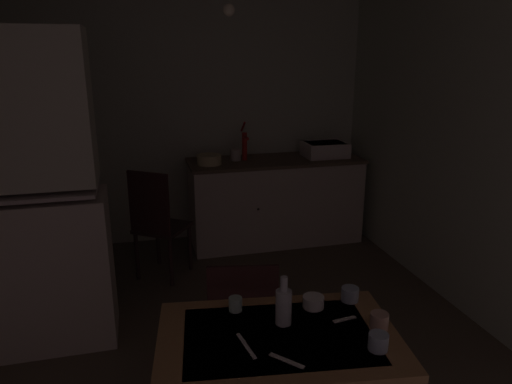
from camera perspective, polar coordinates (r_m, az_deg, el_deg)
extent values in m
plane|color=brown|center=(3.58, -2.19, -16.19)|extent=(4.76, 4.76, 0.00)
cube|color=beige|center=(4.96, -7.19, 8.51)|extent=(3.57, 0.10, 2.50)
cube|color=beige|center=(3.86, 24.51, 4.86)|extent=(0.10, 3.86, 2.50)
cube|color=beige|center=(3.50, -24.23, -8.79)|extent=(0.87, 0.47, 1.04)
cube|color=beige|center=(3.22, -26.53, 9.00)|extent=(0.80, 0.40, 0.96)
cube|color=beige|center=(3.29, -25.45, -0.04)|extent=(0.78, 0.42, 0.02)
cube|color=beige|center=(4.94, 2.30, -1.20)|extent=(1.75, 0.60, 0.85)
cube|color=brown|center=(4.82, 2.36, 3.81)|extent=(1.78, 0.63, 0.03)
sphere|color=#2D2823|center=(4.57, 0.28, -2.10)|extent=(0.02, 0.02, 0.02)
cube|color=white|center=(4.98, 8.36, 5.13)|extent=(0.44, 0.34, 0.15)
cube|color=black|center=(4.97, 8.40, 5.93)|extent=(0.38, 0.28, 0.01)
cylinder|color=#B21E19|center=(4.76, -1.40, 5.55)|extent=(0.05, 0.05, 0.28)
cylinder|color=#B21E19|center=(4.67, -1.21, 6.60)|extent=(0.03, 0.12, 0.03)
cylinder|color=#B41416|center=(4.78, -1.58, 7.92)|extent=(0.02, 0.16, 0.12)
cylinder|color=beige|center=(4.61, -5.70, 3.94)|extent=(0.24, 0.24, 0.09)
cylinder|color=beige|center=(4.76, -2.49, 4.52)|extent=(0.11, 0.11, 0.11)
cube|color=#9E7244|center=(2.18, 2.76, -17.33)|extent=(1.15, 0.81, 0.04)
cube|color=white|center=(2.17, 2.77, -16.96)|extent=(0.89, 0.63, 0.00)
cylinder|color=#A56B4C|center=(2.61, -9.54, -21.14)|extent=(0.06, 0.06, 0.70)
cylinder|color=#9B7246|center=(2.72, 12.10, -19.51)|extent=(0.06, 0.06, 0.70)
cube|color=#31201C|center=(2.85, -1.65, -15.12)|extent=(0.47, 0.47, 0.03)
cube|color=#341B1B|center=(2.58, -1.57, -13.11)|extent=(0.38, 0.10, 0.41)
cylinder|color=#31201C|center=(3.12, 1.55, -16.93)|extent=(0.04, 0.04, 0.42)
cylinder|color=#31201C|center=(3.12, -4.98, -17.07)|extent=(0.04, 0.04, 0.42)
cylinder|color=#31201C|center=(2.85, 2.15, -20.71)|extent=(0.04, 0.04, 0.42)
cylinder|color=#31201C|center=(2.84, -5.18, -20.88)|extent=(0.04, 0.04, 0.42)
cube|color=#2E1D1C|center=(4.24, -11.26, -4.25)|extent=(0.56, 0.56, 0.03)
cube|color=#32191A|center=(4.00, -12.87, -1.34)|extent=(0.32, 0.24, 0.53)
cylinder|color=#2E1D1C|center=(4.38, -8.01, -6.67)|extent=(0.04, 0.04, 0.44)
cylinder|color=#2E1D1C|center=(4.54, -11.81, -6.00)|extent=(0.04, 0.04, 0.44)
cylinder|color=#2E1D1C|center=(4.11, -10.29, -8.39)|extent=(0.04, 0.04, 0.44)
cylinder|color=#2E1D1C|center=(4.28, -14.24, -7.58)|extent=(0.04, 0.04, 0.44)
cylinder|color=white|center=(2.38, 6.97, -13.08)|extent=(0.10, 0.10, 0.06)
cylinder|color=tan|center=(2.26, 14.73, -14.89)|extent=(0.08, 0.08, 0.07)
cylinder|color=#ADD1C1|center=(2.33, -2.51, -13.43)|extent=(0.07, 0.07, 0.07)
cylinder|color=#9EB2C6|center=(2.46, 11.33, -12.06)|extent=(0.09, 0.09, 0.07)
cylinder|color=#9EB2C6|center=(2.13, 14.62, -17.17)|extent=(0.08, 0.08, 0.07)
cylinder|color=#B7BCC1|center=(2.21, 3.36, -13.79)|extent=(0.07, 0.07, 0.17)
cylinder|color=#B7BCC1|center=(2.15, 3.41, -11.09)|extent=(0.03, 0.03, 0.07)
cube|color=silver|center=(2.10, -1.21, -18.14)|extent=(0.05, 0.19, 0.00)
cube|color=beige|center=(2.02, 3.74, -19.75)|extent=(0.12, 0.13, 0.00)
cube|color=beige|center=(2.31, 10.70, -14.94)|extent=(0.12, 0.04, 0.00)
sphere|color=#F9EFCC|center=(3.26, -3.31, 21.19)|extent=(0.08, 0.08, 0.08)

